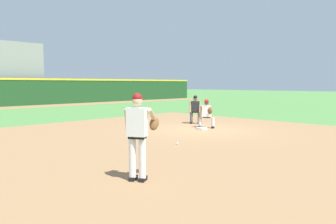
{
  "coord_description": "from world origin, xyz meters",
  "views": [
    {
      "loc": [
        -11.44,
        -9.09,
        2.05
      ],
      "look_at": [
        -4.95,
        -2.75,
        1.26
      ],
      "focal_mm": 35.0,
      "sensor_mm": 36.0,
      "label": 1
    }
  ],
  "objects_px": {
    "umpire": "(195,108)",
    "pitcher": "(139,131)",
    "first_base_bag": "(201,129)",
    "first_baseman": "(207,112)",
    "baseball": "(177,144)"
  },
  "relations": [
    {
      "from": "umpire",
      "to": "pitcher",
      "type": "bearing_deg",
      "value": -147.13
    },
    {
      "from": "first_base_bag",
      "to": "first_baseman",
      "type": "relative_size",
      "value": 0.28
    },
    {
      "from": "pitcher",
      "to": "first_baseman",
      "type": "relative_size",
      "value": 1.39
    },
    {
      "from": "first_base_bag",
      "to": "baseball",
      "type": "distance_m",
      "value": 3.84
    },
    {
      "from": "pitcher",
      "to": "umpire",
      "type": "height_order",
      "value": "pitcher"
    },
    {
      "from": "first_base_bag",
      "to": "umpire",
      "type": "height_order",
      "value": "umpire"
    },
    {
      "from": "first_baseman",
      "to": "umpire",
      "type": "bearing_deg",
      "value": 57.31
    },
    {
      "from": "baseball",
      "to": "first_baseman",
      "type": "relative_size",
      "value": 0.06
    },
    {
      "from": "first_baseman",
      "to": "baseball",
      "type": "bearing_deg",
      "value": -155.45
    },
    {
      "from": "first_base_bag",
      "to": "baseball",
      "type": "height_order",
      "value": "first_base_bag"
    },
    {
      "from": "umpire",
      "to": "first_base_bag",
      "type": "bearing_deg",
      "value": -132.88
    },
    {
      "from": "pitcher",
      "to": "umpire",
      "type": "relative_size",
      "value": 1.27
    },
    {
      "from": "first_base_bag",
      "to": "first_baseman",
      "type": "distance_m",
      "value": 0.87
    },
    {
      "from": "baseball",
      "to": "pitcher",
      "type": "height_order",
      "value": "pitcher"
    },
    {
      "from": "first_base_bag",
      "to": "first_baseman",
      "type": "height_order",
      "value": "first_baseman"
    }
  ]
}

